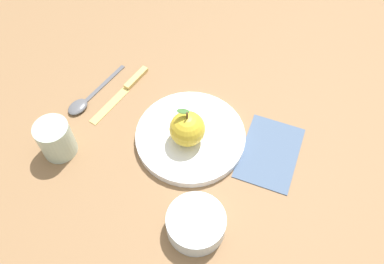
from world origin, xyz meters
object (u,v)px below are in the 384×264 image
linen_napkin (270,152)px  spoon (84,101)px  apple (187,129)px  knife (125,89)px  cup (55,138)px  side_bowl (196,223)px  dinner_plate (192,135)px

linen_napkin → spoon: bearing=25.0°
apple → knife: (0.20, -0.01, -0.05)m
cup → side_bowl: bearing=-168.1°
cup → knife: cup is taller
dinner_plate → side_bowl: size_ratio=2.13×
cup → apple: bearing=-133.5°
spoon → linen_napkin: spoon is taller
apple → knife: size_ratio=0.47×
dinner_plate → side_bowl: side_bowl is taller
cup → spoon: (0.06, -0.11, -0.04)m
dinner_plate → apple: apple is taller
cup → knife: size_ratio=0.42×
cup → spoon: 0.13m
dinner_plate → linen_napkin: bearing=-150.2°
linen_napkin → dinner_plate: bearing=29.8°
dinner_plate → linen_napkin: size_ratio=1.39×
linen_napkin → side_bowl: bearing=89.5°
dinner_plate → apple: 0.05m
linen_napkin → cup: bearing=42.1°
cup → spoon: size_ratio=0.45×
apple → dinner_plate: bearing=-78.7°
side_bowl → knife: size_ratio=0.56×
dinner_plate → spoon: (0.23, 0.09, -0.01)m
apple → knife: apple is taller
side_bowl → spoon: size_ratio=0.59×
apple → linen_napkin: size_ratio=0.54×
dinner_plate → spoon: 0.25m
side_bowl → spoon: bearing=-6.6°
dinner_plate → side_bowl: bearing=135.1°
knife → linen_napkin: knife is taller
cup → linen_napkin: (-0.31, -0.28, -0.04)m
cup → knife: 0.20m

